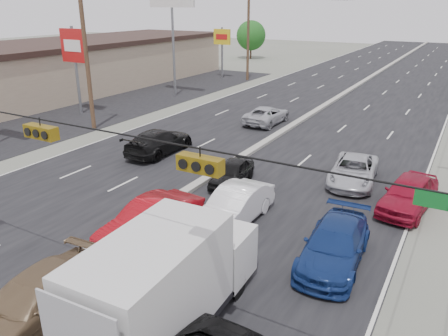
% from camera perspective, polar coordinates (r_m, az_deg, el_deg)
% --- Properties ---
extents(ground, '(200.00, 200.00, 0.00)m').
position_cam_1_polar(ground, '(15.93, -23.47, -14.11)').
color(ground, '#606356').
rests_on(ground, ground).
extents(road_surface, '(20.00, 160.00, 0.02)m').
position_cam_1_polar(road_surface, '(39.88, 12.73, 7.67)').
color(road_surface, black).
rests_on(road_surface, ground).
extents(center_median, '(0.50, 160.00, 0.20)m').
position_cam_1_polar(center_median, '(39.86, 12.74, 7.81)').
color(center_median, gray).
rests_on(center_median, ground).
extents(strip_mall, '(12.00, 42.00, 4.60)m').
position_cam_1_polar(strip_mall, '(49.68, -19.68, 12.19)').
color(strip_mall, tan).
rests_on(strip_mall, ground).
extents(parking_lot, '(10.00, 42.00, 0.02)m').
position_cam_1_polar(parking_lot, '(43.74, -11.39, 8.89)').
color(parking_lot, black).
rests_on(parking_lot, ground).
extents(utility_pole_left_b, '(1.60, 0.30, 10.00)m').
position_cam_1_polar(utility_pole_left_b, '(32.74, -17.52, 13.58)').
color(utility_pole_left_b, '#422D1E').
rests_on(utility_pole_left_b, ground).
extents(utility_pole_left_c, '(1.60, 0.30, 10.00)m').
position_cam_1_polar(utility_pole_left_c, '(53.01, 3.17, 16.84)').
color(utility_pole_left_c, '#422D1E').
rests_on(utility_pole_left_c, ground).
extents(traffic_signals, '(25.00, 0.30, 0.54)m').
position_cam_1_polar(traffic_signals, '(12.63, -23.08, 4.60)').
color(traffic_signals, black).
rests_on(traffic_signals, ground).
extents(pole_sign_mid, '(2.60, 0.25, 7.00)m').
position_cam_1_polar(pole_sign_mid, '(38.05, -18.99, 14.30)').
color(pole_sign_mid, slate).
rests_on(pole_sign_mid, ground).
extents(pole_sign_billboard, '(5.00, 0.25, 11.00)m').
position_cam_1_polar(pole_sign_billboard, '(43.66, -6.86, 20.85)').
color(pole_sign_billboard, slate).
rests_on(pole_sign_billboard, ground).
extents(pole_sign_far, '(2.20, 0.25, 6.00)m').
position_cam_1_polar(pole_sign_far, '(54.72, -0.26, 16.25)').
color(pole_sign_far, slate).
rests_on(pole_sign_far, ground).
extents(tree_left_far, '(4.80, 4.80, 6.12)m').
position_cam_1_polar(tree_left_far, '(75.20, 3.55, 16.89)').
color(tree_left_far, '#382619').
rests_on(tree_left_far, ground).
extents(box_truck, '(2.49, 6.44, 3.22)m').
position_cam_1_polar(box_truck, '(12.18, -7.24, -14.50)').
color(box_truck, black).
rests_on(box_truck, ground).
extents(tan_sedan, '(2.29, 4.95, 1.40)m').
position_cam_1_polar(tan_sedan, '(14.10, -23.58, -15.56)').
color(tan_sedan, brown).
rests_on(tan_sedan, ground).
extents(red_sedan, '(2.07, 4.92, 1.58)m').
position_cam_1_polar(red_sedan, '(17.09, -9.51, -6.95)').
color(red_sedan, maroon).
rests_on(red_sedan, ground).
extents(queue_car_a, '(1.92, 3.78, 1.23)m').
position_cam_1_polar(queue_car_a, '(22.07, 1.06, -0.63)').
color(queue_car_a, black).
rests_on(queue_car_a, ground).
extents(queue_car_b, '(1.68, 4.58, 1.50)m').
position_cam_1_polar(queue_car_b, '(18.19, 1.41, -5.02)').
color(queue_car_b, white).
rests_on(queue_car_b, ground).
extents(queue_car_c, '(2.69, 4.92, 1.31)m').
position_cam_1_polar(queue_car_c, '(23.17, 16.56, -0.36)').
color(queue_car_c, '#B1B2B9').
rests_on(queue_car_c, ground).
extents(queue_car_d, '(2.28, 4.95, 1.40)m').
position_cam_1_polar(queue_car_d, '(15.99, 14.23, -9.78)').
color(queue_car_d, navy).
rests_on(queue_car_d, ground).
extents(queue_car_e, '(2.38, 4.68, 1.53)m').
position_cam_1_polar(queue_car_e, '(20.93, 22.98, -3.15)').
color(queue_car_e, maroon).
rests_on(queue_car_e, ground).
extents(oncoming_near, '(2.14, 5.13, 1.48)m').
position_cam_1_polar(oncoming_near, '(26.96, -8.45, 3.43)').
color(oncoming_near, black).
rests_on(oncoming_near, ground).
extents(oncoming_far, '(2.29, 4.81, 1.33)m').
position_cam_1_polar(oncoming_far, '(33.66, 5.59, 6.88)').
color(oncoming_far, '#ABACB2').
rests_on(oncoming_far, ground).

